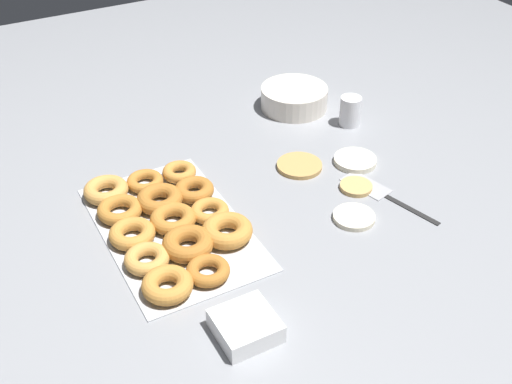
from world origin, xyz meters
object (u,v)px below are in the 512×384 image
batter_bowl (294,98)px  container_stack (246,326)px  pancake_1 (354,217)px  donut_tray (168,222)px  pancake_3 (355,160)px  paper_cup (350,111)px  spatula (376,190)px  pancake_0 (299,166)px  pancake_2 (356,187)px

batter_bowl → container_stack: 0.91m
pancake_1 → donut_tray: donut_tray is taller
pancake_3 → paper_cup: bearing=149.4°
batter_bowl → pancake_1: bearing=-16.4°
paper_cup → spatula: 0.34m
pancake_1 → donut_tray: 0.44m
spatula → paper_cup: bearing=-38.6°
pancake_0 → donut_tray: (0.07, -0.40, 0.01)m
donut_tray → spatula: 0.52m
pancake_3 → donut_tray: size_ratio=0.23×
pancake_2 → donut_tray: bearing=-99.0°
container_stack → pancake_1: bearing=116.1°
pancake_2 → pancake_3: 0.12m
pancake_1 → container_stack: size_ratio=0.88×
pancake_1 → container_stack: container_stack is taller
pancake_3 → batter_bowl: size_ratio=0.56×
container_stack → spatula: bearing=117.1°
batter_bowl → paper_cup: (0.16, 0.09, 0.01)m
pancake_0 → paper_cup: bearing=116.8°
spatula → pancake_2: bearing=34.6°
pancake_3 → spatula: size_ratio=0.40×
pancake_2 → container_stack: (0.29, -0.47, 0.02)m
pancake_2 → batter_bowl: bearing=169.5°
spatula → pancake_0: bearing=16.9°
pancake_3 → paper_cup: (-0.18, 0.10, 0.04)m
pancake_3 → donut_tray: donut_tray is taller
pancake_0 → spatula: pancake_0 is taller
pancake_1 → batter_bowl: (-0.54, 0.16, 0.03)m
pancake_1 → donut_tray: bearing=-113.6°
pancake_1 → batter_bowl: batter_bowl is taller
pancake_1 → pancake_2: (-0.10, 0.08, -0.00)m
pancake_0 → pancake_3: bearing=70.0°
pancake_0 → pancake_1: 0.25m
donut_tray → pancake_2: bearing=81.0°
batter_bowl → spatula: bearing=-5.3°
pancake_1 → spatula: size_ratio=0.36×
pancake_3 → donut_tray: bearing=-87.6°
pancake_3 → container_stack: 0.66m
pancake_1 → spatula: (-0.07, 0.11, -0.00)m
pancake_2 → batter_bowl: 0.45m
pancake_1 → spatula: pancake_1 is taller
batter_bowl → container_stack: bearing=-37.0°
pancake_1 → pancake_2: 0.12m
donut_tray → pancake_1: bearing=66.4°
pancake_1 → paper_cup: bearing=146.4°
pancake_1 → pancake_2: same height
spatula → pancake_3: bearing=-27.7°
pancake_0 → spatula: size_ratio=0.43×
container_stack → paper_cup: 0.85m
spatula → donut_tray: bearing=63.1°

